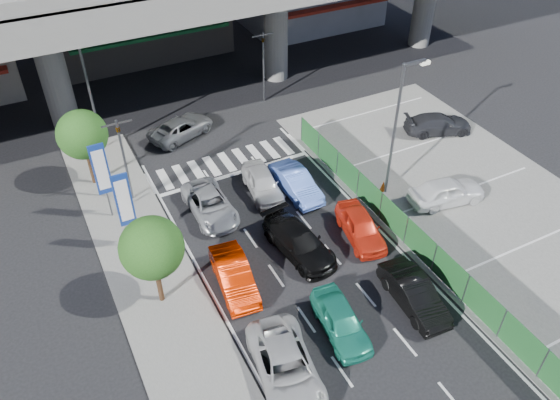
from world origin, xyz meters
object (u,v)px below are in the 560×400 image
traffic_cone (383,186)px  taxi_orange_left (234,276)px  signboard_far (102,172)px  taxi_teal_mid (341,321)px  street_lamp_right (399,120)px  traffic_light_right (263,50)px  traffic_light_left (120,141)px  sedan_white_mid_left (286,367)px  hatch_black_mid_right (414,294)px  parked_sedan_dgrey (438,124)px  kei_truck_front_right (296,183)px  crossing_wagon_silver (181,128)px  signboard_near (124,202)px  tree_far (82,135)px  tree_near (152,248)px  taxi_orange_right (361,227)px  sedan_white_front_mid (262,183)px  parked_sedan_white (447,191)px  street_lamp_left (90,80)px  wagon_silver_front_left (210,205)px  sedan_black_mid (299,242)px

traffic_cone → taxi_orange_left: bearing=-165.0°
signboard_far → taxi_teal_mid: 14.27m
taxi_teal_mid → taxi_orange_left: 5.46m
street_lamp_right → traffic_light_right: bearing=97.3°
traffic_light_left → signboard_far: 1.93m
sedan_white_mid_left → hatch_black_mid_right: same height
traffic_light_left → parked_sedan_dgrey: (20.06, -2.28, -3.23)m
kei_truck_front_right → crossing_wagon_silver: size_ratio=0.92×
signboard_near → taxi_teal_mid: size_ratio=1.19×
tree_far → traffic_cone: size_ratio=7.34×
tree_near → taxi_orange_right: bearing=-2.8°
traffic_light_right → traffic_cone: 13.40m
traffic_light_left → signboard_far: bearing=-144.3°
sedan_white_front_mid → kei_truck_front_right: (1.70, -0.90, 0.00)m
traffic_light_right → signboard_far: 15.38m
signboard_far → parked_sedan_white: size_ratio=1.08×
street_lamp_left → tree_far: 4.04m
signboard_near → parked_sedan_white: signboard_near is taller
crossing_wagon_silver → parked_sedan_dgrey: bearing=-137.6°
taxi_teal_mid → wagon_silver_front_left: (-2.13, 10.01, -0.04)m
tree_near → kei_truck_front_right: size_ratio=1.15×
hatch_black_mid_right → sedan_white_front_mid: bearing=107.4°
hatch_black_mid_right → taxi_orange_right: same height
traffic_light_left → sedan_white_front_mid: size_ratio=1.28×
hatch_black_mid_right → wagon_silver_front_left: size_ratio=0.92×
signboard_far → kei_truck_front_right: bearing=-15.0°
taxi_orange_left → kei_truck_front_right: (6.01, 5.01, 0.00)m
traffic_light_right → taxi_orange_left: 18.44m
taxi_orange_left → wagon_silver_front_left: taxi_orange_left is taller
sedan_white_front_mid → signboard_far: bearing=175.2°
street_lamp_left → traffic_light_right: bearing=4.8°
wagon_silver_front_left → parked_sedan_white: bearing=-22.7°
signboard_far → sedan_white_mid_left: size_ratio=0.95×
signboard_far → tree_near: size_ratio=0.98×
sedan_white_mid_left → taxi_teal_mid: sedan_white_mid_left is taller
traffic_cone → traffic_light_right: bearing=96.3°
hatch_black_mid_right → crossing_wagon_silver: size_ratio=0.92×
parked_sedan_dgrey → parked_sedan_white: bearing=163.6°
tree_far → parked_sedan_white: size_ratio=1.10×
crossing_wagon_silver → taxi_orange_right: bearing=178.5°
taxi_teal_mid → traffic_light_right: bearing=80.3°
tree_near → signboard_near: bearing=92.9°
signboard_far → sedan_white_mid_left: signboard_far is taller
tree_far → wagon_silver_front_left: tree_far is taller
street_lamp_left → signboard_far: 7.32m
traffic_light_right → wagon_silver_front_left: bearing=-128.8°
sedan_white_front_mid → parked_sedan_white: 10.37m
street_lamp_left → wagon_silver_front_left: 10.70m
taxi_teal_mid → traffic_cone: 10.49m
signboard_near → sedan_black_mid: (7.38, -4.01, -2.37)m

